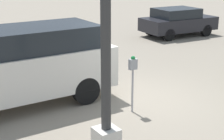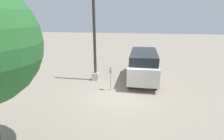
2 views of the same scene
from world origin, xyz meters
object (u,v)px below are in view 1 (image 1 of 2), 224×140
(car_distant, at_px, (178,21))
(lamp_post, at_px, (106,26))
(parked_van, at_px, (18,64))
(parking_meter_near, at_px, (133,71))

(car_distant, bearing_deg, lamp_post, -135.49)
(car_distant, bearing_deg, parked_van, -151.08)
(parked_van, distance_m, car_distant, 10.79)
(parked_van, bearing_deg, car_distant, -154.51)
(lamp_post, distance_m, car_distant, 12.19)
(parking_meter_near, height_order, lamp_post, lamp_post)
(parking_meter_near, relative_size, parked_van, 0.29)
(parking_meter_near, relative_size, car_distant, 0.37)
(lamp_post, relative_size, parked_van, 1.34)
(parked_van, bearing_deg, parking_meter_near, 139.50)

